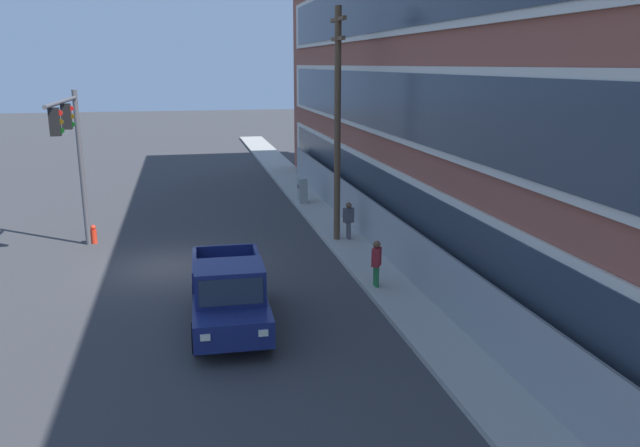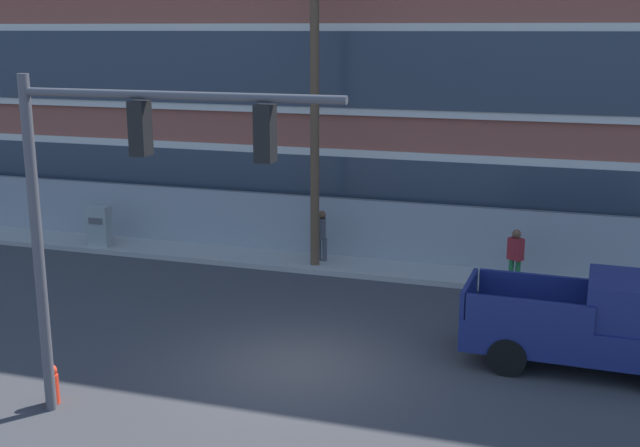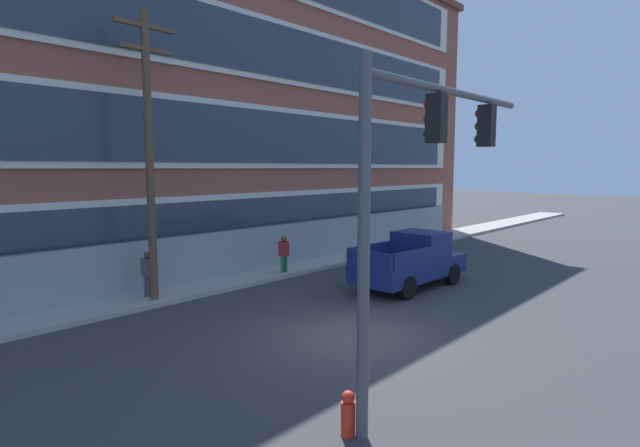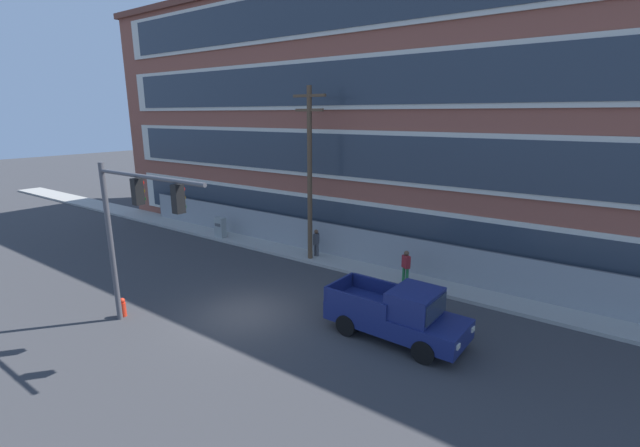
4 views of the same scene
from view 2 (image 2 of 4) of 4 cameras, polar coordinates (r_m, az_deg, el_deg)
ground_plane at (r=17.17m, az=-1.67°, el=-10.13°), size 160.00×160.00×0.00m
sidewalk_building_side at (r=23.78m, az=4.22°, el=-3.10°), size 80.00×2.17×0.16m
brick_mill_building at (r=29.00m, az=8.41°, el=14.93°), size 43.51×11.28×15.24m
chain_link_fence at (r=23.84m, az=7.35°, el=-0.82°), size 36.91×0.06×1.98m
traffic_signal_mast at (r=13.94m, az=-14.38°, el=2.82°), size 5.81×0.43×6.20m
pickup_truck_navy at (r=17.66m, az=18.87°, el=-6.87°), size 5.13×2.18×2.03m
utility_pole_near_corner at (r=22.77m, az=-0.39°, el=8.93°), size 2.01×0.26×9.29m
electrical_cabinet at (r=26.54m, az=-15.39°, el=-0.33°), size 0.71×0.44×1.45m
pedestrian_near_cabinet at (r=23.88m, az=0.13°, el=-0.75°), size 0.34×0.45×1.69m
pedestrian_by_fence at (r=22.31m, az=13.72°, el=-2.20°), size 0.47×0.41×1.69m
fire_hydrant at (r=16.27m, az=-18.49°, el=-10.81°), size 0.24×0.24×0.78m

